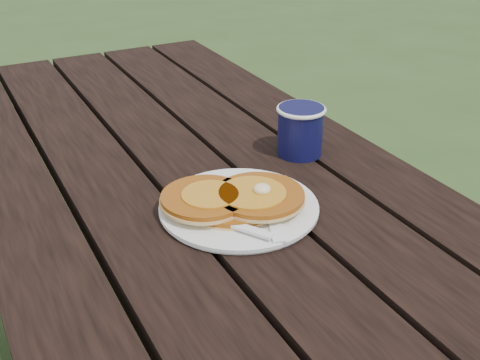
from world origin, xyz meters
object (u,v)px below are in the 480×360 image
pancake_stack (234,199)px  coffee_cup (300,128)px  picnic_table (212,349)px  plate (239,208)px

pancake_stack → coffee_cup: size_ratio=2.33×
picnic_table → plate: (0.01, -0.10, 0.39)m
pancake_stack → coffee_cup: (0.21, 0.14, 0.03)m
picnic_table → pancake_stack: size_ratio=8.00×
coffee_cup → pancake_stack: bearing=-147.6°
plate → pancake_stack: 0.02m
plate → coffee_cup: size_ratio=2.62×
picnic_table → coffee_cup: 0.49m
pancake_stack → coffee_cup: 0.25m
coffee_cup → plate: bearing=-146.5°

